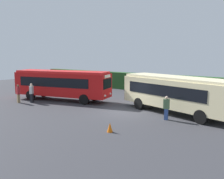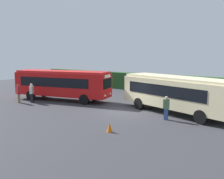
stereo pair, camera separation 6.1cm
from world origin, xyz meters
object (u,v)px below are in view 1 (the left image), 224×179
(traffic_cone, at_px, (110,127))
(bus_red, at_px, (62,83))
(person_right, at_px, (81,89))
(bus_cream, at_px, (176,92))
(person_center, at_px, (32,92))
(person_far, at_px, (166,107))
(person_left, at_px, (18,93))

(traffic_cone, bearing_deg, bus_red, 151.43)
(person_right, bearing_deg, bus_cream, 137.93)
(person_center, distance_m, person_far, 13.54)
(bus_red, distance_m, person_center, 3.11)
(person_left, distance_m, traffic_cone, 13.05)
(person_far, relative_size, traffic_cone, 2.91)
(person_right, bearing_deg, person_far, 126.86)
(bus_cream, xyz_separation_m, person_left, (-14.23, -4.82, -0.78))
(bus_red, xyz_separation_m, traffic_cone, (10.30, -5.61, -1.47))
(bus_red, xyz_separation_m, bus_cream, (11.69, 1.41, -0.03))
(person_left, height_order, person_right, person_right)
(person_left, relative_size, person_right, 0.94)
(person_far, bearing_deg, bus_red, 71.31)
(bus_red, height_order, traffic_cone, bus_red)
(person_left, bearing_deg, person_center, -33.21)
(bus_cream, height_order, traffic_cone, bus_cream)
(bus_red, relative_size, person_left, 5.76)
(person_center, bearing_deg, person_far, -21.90)
(bus_red, bearing_deg, bus_cream, -7.58)
(person_center, distance_m, person_right, 5.23)
(person_far, bearing_deg, person_right, 60.49)
(bus_red, relative_size, person_center, 5.45)
(bus_cream, distance_m, person_far, 2.38)
(person_left, xyz_separation_m, person_far, (14.41, 2.58, -0.04))
(person_center, distance_m, traffic_cone, 12.26)
(bus_red, relative_size, person_right, 5.44)
(person_left, distance_m, person_right, 6.41)
(person_right, distance_m, traffic_cone, 12.35)
(traffic_cone, bearing_deg, bus_cream, 78.81)
(person_center, height_order, person_right, person_right)
(bus_cream, bearing_deg, person_center, -147.85)
(bus_cream, distance_m, traffic_cone, 7.30)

